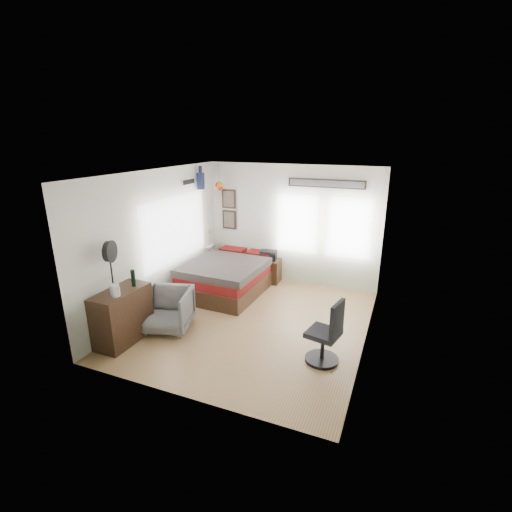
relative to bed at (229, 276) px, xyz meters
The scene contains 12 objects.
ground_plane 1.62m from the bed, 47.76° to the right, with size 4.00×4.50×0.01m, color olive.
room_shell 1.89m from the bed, 44.95° to the right, with size 4.02×4.52×2.71m.
wall_decor 1.93m from the bed, 92.81° to the left, with size 3.55×1.32×1.44m.
bed is the anchor object (origin of this frame).
dresser 2.66m from the bed, 104.68° to the right, with size 0.48×1.00×0.90m, color #312113.
armchair 2.00m from the bed, 96.42° to the right, with size 0.79×0.82×0.74m, color #616161.
nightstand 1.03m from the bed, 52.94° to the left, with size 0.54×0.43×0.54m, color #312113.
task_chair 3.22m from the bed, 36.74° to the right, with size 0.54×0.54×1.02m.
kettle 2.91m from the bed, 101.81° to the right, with size 0.17×0.14×0.19m.
bottle 2.51m from the bed, 103.97° to the right, with size 0.07×0.07×0.29m, color black.
stand_fan 3.00m from the bed, 105.10° to the right, with size 0.18×0.34×0.85m.
black_bag 1.07m from the bed, 52.94° to the left, with size 0.37×0.24×0.22m, color black.
Camera 1 is at (2.40, -5.65, 3.28)m, focal length 26.00 mm.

